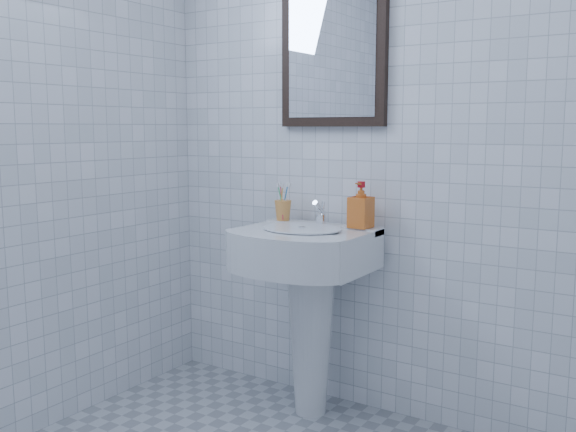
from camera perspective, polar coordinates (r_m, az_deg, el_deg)
The scene contains 6 objects.
wall_back at distance 2.72m, azimuth 8.79°, elevation 8.08°, with size 2.20×0.02×2.50m, color white.
washbasin at distance 2.73m, azimuth 1.82°, elevation -6.53°, with size 0.54×0.39×0.83m.
faucet at distance 2.76m, azimuth 2.90°, elevation 0.12°, with size 0.04×0.10×0.11m.
toothbrush_cup at distance 2.88m, azimuth -0.45°, elevation 0.51°, with size 0.08×0.08×0.09m, color #E0903F, non-canonical shape.
soap_dispenser at distance 2.67m, azimuth 6.50°, elevation 0.98°, with size 0.09×0.09×0.19m, color #C54B13.
wall_mirror at distance 2.83m, azimuth 4.01°, elevation 14.22°, with size 0.50×0.04×0.62m.
Camera 1 is at (1.11, -1.29, 1.24)m, focal length 40.00 mm.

